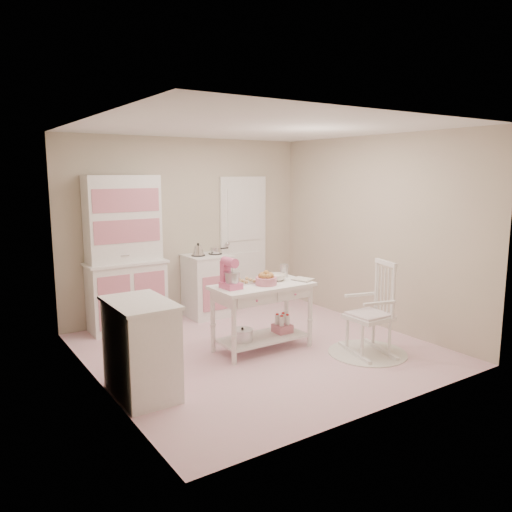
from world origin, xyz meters
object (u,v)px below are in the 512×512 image
(hutch, at_px, (125,253))
(bread_basket, at_px, (266,281))
(base_cabinet, at_px, (141,348))
(rocking_chair, at_px, (369,308))
(work_table, at_px, (262,317))
(stove, at_px, (207,285))
(stand_mixer, at_px, (231,274))

(hutch, relative_size, bread_basket, 8.32)
(base_cabinet, bearing_deg, rocking_chair, -9.13)
(base_cabinet, bearing_deg, work_table, 13.24)
(work_table, bearing_deg, bread_basket, -68.20)
(stove, distance_m, work_table, 1.63)
(hutch, relative_size, stove, 2.26)
(base_cabinet, height_order, rocking_chair, rocking_chair)
(stove, distance_m, base_cabinet, 2.69)
(hutch, height_order, rocking_chair, hutch)
(base_cabinet, bearing_deg, stove, 48.42)
(hutch, xyz_separation_m, rocking_chair, (2.02, -2.48, -0.49))
(stand_mixer, relative_size, bread_basket, 1.36)
(rocking_chair, distance_m, bread_basket, 1.24)
(rocking_chair, bearing_deg, hutch, 143.82)
(rocking_chair, bearing_deg, bread_basket, 155.49)
(base_cabinet, distance_m, bread_basket, 1.75)
(stove, bearing_deg, hutch, 177.61)
(hutch, height_order, base_cabinet, hutch)
(bread_basket, bearing_deg, work_table, 111.80)
(hutch, xyz_separation_m, stand_mixer, (0.65, -1.65, -0.07))
(base_cabinet, height_order, work_table, base_cabinet)
(base_cabinet, bearing_deg, stand_mixer, 18.33)
(base_cabinet, height_order, bread_basket, base_cabinet)
(hutch, xyz_separation_m, stove, (1.20, -0.05, -0.58))
(hutch, bearing_deg, work_table, -57.42)
(stand_mixer, xyz_separation_m, bread_basket, (0.44, -0.07, -0.12))
(hutch, distance_m, bread_basket, 2.05)
(rocking_chair, distance_m, stand_mixer, 1.66)
(stove, height_order, work_table, stove)
(work_table, bearing_deg, base_cabinet, -166.76)
(work_table, distance_m, bread_basket, 0.45)
(stove, relative_size, base_cabinet, 1.00)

